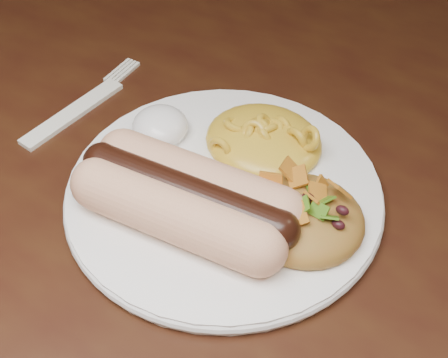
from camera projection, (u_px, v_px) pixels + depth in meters
The scene contains 7 objects.
table at pixel (304, 242), 0.58m from camera, with size 1.60×0.90×0.75m.
plate at pixel (224, 194), 0.49m from camera, with size 0.22×0.22×0.01m, color white.
hotdog at pixel (187, 197), 0.45m from camera, with size 0.13×0.08×0.04m.
mac_and_cheese at pixel (264, 128), 0.50m from camera, with size 0.09×0.08×0.03m, color yellow.
sour_cream at pixel (160, 121), 0.51m from camera, with size 0.04×0.04×0.03m, color white.
taco_salad at pixel (304, 211), 0.45m from camera, with size 0.08×0.08×0.04m.
fork at pixel (72, 113), 0.55m from camera, with size 0.02×0.14×0.00m, color white.
Camera 1 is at (0.13, -0.35, 1.11)m, focal length 55.00 mm.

